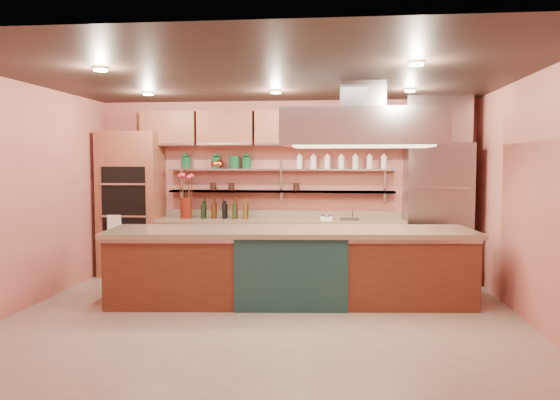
# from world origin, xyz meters

# --- Properties ---
(floor) EXTENTS (6.00, 5.00, 0.02)m
(floor) POSITION_xyz_m (0.00, 0.00, -0.01)
(floor) COLOR tan
(floor) RESTS_ON ground
(ceiling) EXTENTS (6.00, 5.00, 0.02)m
(ceiling) POSITION_xyz_m (0.00, 0.00, 2.80)
(ceiling) COLOR black
(ceiling) RESTS_ON wall_back
(wall_back) EXTENTS (6.00, 0.04, 2.80)m
(wall_back) POSITION_xyz_m (0.00, 2.50, 1.40)
(wall_back) COLOR #CB6C5F
(wall_back) RESTS_ON floor
(wall_front) EXTENTS (6.00, 0.04, 2.80)m
(wall_front) POSITION_xyz_m (0.00, -2.50, 1.40)
(wall_front) COLOR #CB6C5F
(wall_front) RESTS_ON floor
(wall_left) EXTENTS (0.04, 5.00, 2.80)m
(wall_left) POSITION_xyz_m (-3.00, 0.00, 1.40)
(wall_left) COLOR #CB6C5F
(wall_left) RESTS_ON floor
(wall_right) EXTENTS (0.04, 5.00, 2.80)m
(wall_right) POSITION_xyz_m (3.00, 0.00, 1.40)
(wall_right) COLOR #CB6C5F
(wall_right) RESTS_ON floor
(oven_stack) EXTENTS (0.95, 0.64, 2.30)m
(oven_stack) POSITION_xyz_m (-2.45, 2.18, 1.15)
(oven_stack) COLOR brown
(oven_stack) RESTS_ON floor
(refrigerator) EXTENTS (0.95, 0.72, 2.10)m
(refrigerator) POSITION_xyz_m (2.35, 2.14, 1.05)
(refrigerator) COLOR gray
(refrigerator) RESTS_ON floor
(back_counter) EXTENTS (3.84, 0.64, 0.93)m
(back_counter) POSITION_xyz_m (-0.05, 2.20, 0.47)
(back_counter) COLOR tan
(back_counter) RESTS_ON floor
(wall_shelf_lower) EXTENTS (3.60, 0.26, 0.03)m
(wall_shelf_lower) POSITION_xyz_m (-0.05, 2.37, 1.35)
(wall_shelf_lower) COLOR #A5A7AC
(wall_shelf_lower) RESTS_ON wall_back
(wall_shelf_upper) EXTENTS (3.60, 0.26, 0.03)m
(wall_shelf_upper) POSITION_xyz_m (-0.05, 2.37, 1.70)
(wall_shelf_upper) COLOR #A5A7AC
(wall_shelf_upper) RESTS_ON wall_back
(upper_cabinets) EXTENTS (4.60, 0.36, 0.55)m
(upper_cabinets) POSITION_xyz_m (0.00, 2.32, 2.35)
(upper_cabinets) COLOR brown
(upper_cabinets) RESTS_ON wall_back
(range_hood) EXTENTS (2.00, 1.00, 0.45)m
(range_hood) POSITION_xyz_m (1.15, 0.68, 2.25)
(range_hood) COLOR #A5A7AC
(range_hood) RESTS_ON ceiling
(ceiling_downlights) EXTENTS (4.00, 2.80, 0.02)m
(ceiling_downlights) POSITION_xyz_m (0.00, 0.20, 2.77)
(ceiling_downlights) COLOR #FFE5A5
(ceiling_downlights) RESTS_ON ceiling
(island) EXTENTS (4.66, 1.42, 0.96)m
(island) POSITION_xyz_m (0.25, 0.68, 0.48)
(island) COLOR brown
(island) RESTS_ON floor
(flower_vase) EXTENTS (0.24, 0.24, 0.33)m
(flower_vase) POSITION_xyz_m (-1.54, 2.15, 1.09)
(flower_vase) COLOR #5F180E
(flower_vase) RESTS_ON back_counter
(oil_bottle_cluster) EXTENTS (0.80, 0.27, 0.25)m
(oil_bottle_cluster) POSITION_xyz_m (-0.92, 2.15, 1.06)
(oil_bottle_cluster) COLOR black
(oil_bottle_cluster) RESTS_ON back_counter
(kitchen_scale) EXTENTS (0.22, 0.19, 0.10)m
(kitchen_scale) POSITION_xyz_m (0.69, 2.15, 0.98)
(kitchen_scale) COLOR white
(kitchen_scale) RESTS_ON back_counter
(bar_faucet) EXTENTS (0.04, 0.04, 0.21)m
(bar_faucet) POSITION_xyz_m (1.09, 2.25, 1.04)
(bar_faucet) COLOR silver
(bar_faucet) RESTS_ON back_counter
(copper_kettle) EXTENTS (0.23, 0.23, 0.15)m
(copper_kettle) POSITION_xyz_m (-1.06, 2.37, 1.79)
(copper_kettle) COLOR #D84D31
(copper_kettle) RESTS_ON wall_shelf_upper
(green_canister) EXTENTS (0.19, 0.19, 0.20)m
(green_canister) POSITION_xyz_m (-0.80, 2.37, 1.81)
(green_canister) COLOR #104A25
(green_canister) RESTS_ON wall_shelf_upper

